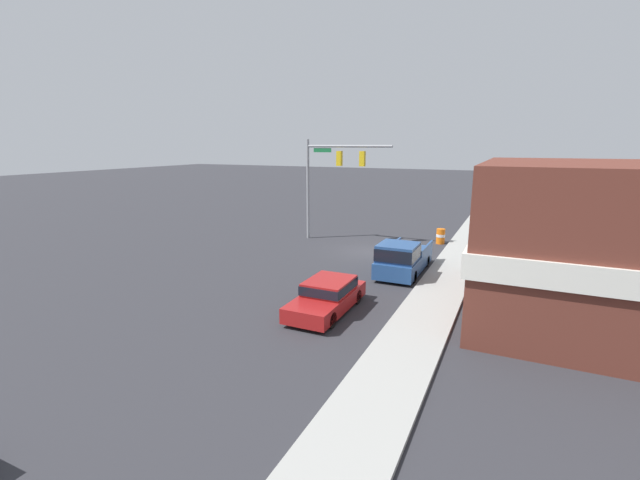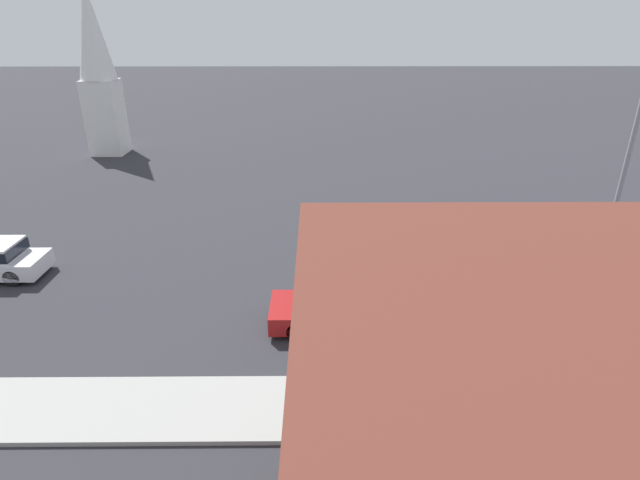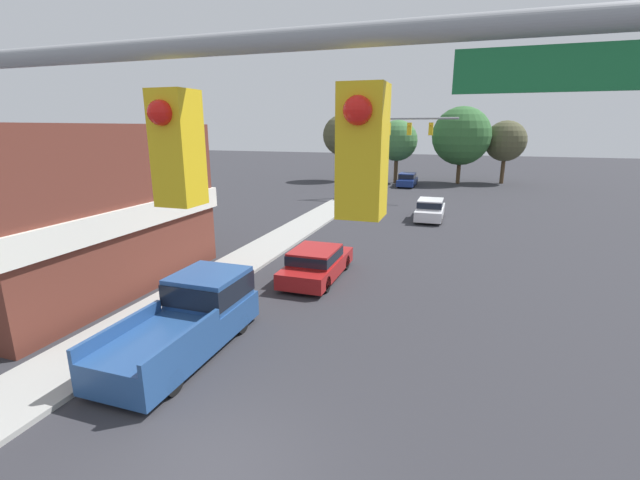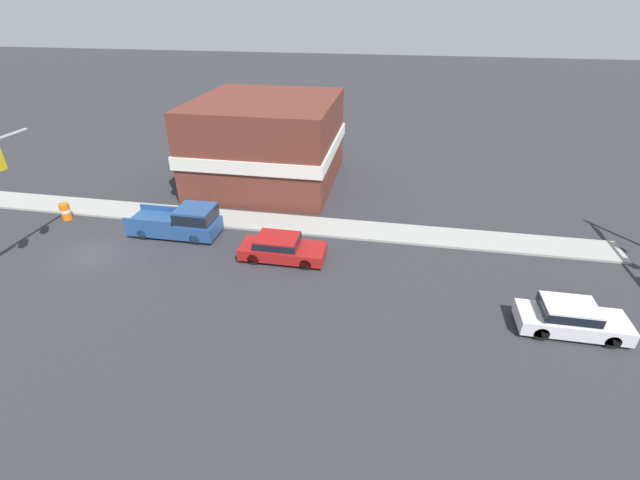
% 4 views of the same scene
% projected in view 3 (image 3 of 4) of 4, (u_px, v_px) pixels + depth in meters
% --- Properties ---
extents(ground_plane, '(200.00, 200.00, 0.00)m').
position_uv_depth(ground_plane, '(214.00, 476.00, 7.96)').
color(ground_plane, '#2D2D33').
extents(near_signal_assembly, '(6.56, 0.49, 7.46)m').
position_uv_depth(near_signal_assembly, '(436.00, 249.00, 3.41)').
color(near_signal_assembly, gray).
rests_on(near_signal_assembly, ground).
extents(far_signal_assembly, '(8.52, 0.49, 7.50)m').
position_uv_depth(far_signal_assembly, '(391.00, 135.00, 37.25)').
color(far_signal_assembly, gray).
rests_on(far_signal_assembly, ground).
extents(car_lead, '(1.93, 4.74, 1.37)m').
position_uv_depth(car_lead, '(316.00, 262.00, 18.17)').
color(car_lead, black).
rests_on(car_lead, ground).
extents(car_distant, '(1.76, 4.85, 1.44)m').
position_uv_depth(car_distant, '(407.00, 179.00, 46.76)').
color(car_distant, black).
rests_on(car_distant, ground).
extents(car_oncoming, '(1.77, 4.54, 1.45)m').
position_uv_depth(car_oncoming, '(430.00, 209.00, 29.85)').
color(car_oncoming, black).
rests_on(car_oncoming, ground).
extents(pickup_truck_parked, '(2.08, 5.49, 1.95)m').
position_uv_depth(pickup_truck_parked, '(193.00, 315.00, 12.54)').
color(pickup_truck_parked, black).
rests_on(pickup_truck_parked, ground).
extents(corner_brick_building, '(11.08, 10.53, 6.41)m').
position_uv_depth(corner_brick_building, '(28.00, 206.00, 17.39)').
color(corner_brick_building, brown).
rests_on(corner_brick_building, ground).
extents(backdrop_tree_left_far, '(4.78, 4.78, 7.74)m').
position_uv_depth(backdrop_tree_left_far, '(343.00, 135.00, 50.21)').
color(backdrop_tree_left_far, '#4C3823').
rests_on(backdrop_tree_left_far, ground).
extents(backdrop_tree_left_mid, '(4.58, 4.58, 7.09)m').
position_uv_depth(backdrop_tree_left_mid, '(397.00, 141.00, 48.52)').
color(backdrop_tree_left_mid, '#4C3823').
rests_on(backdrop_tree_left_mid, ground).
extents(backdrop_tree_center, '(6.45, 6.45, 8.55)m').
position_uv_depth(backdrop_tree_center, '(461.00, 136.00, 47.82)').
color(backdrop_tree_center, '#4C3823').
rests_on(backdrop_tree_center, ground).
extents(backdrop_tree_right_mid, '(4.51, 4.51, 7.03)m').
position_uv_depth(backdrop_tree_right_mid, '(506.00, 141.00, 48.03)').
color(backdrop_tree_right_mid, '#4C3823').
rests_on(backdrop_tree_right_mid, ground).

